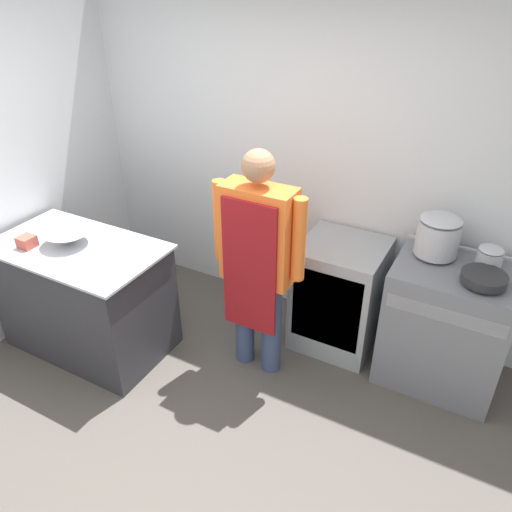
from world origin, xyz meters
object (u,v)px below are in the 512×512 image
stock_pot (438,235)px  sauce_pot (490,257)px  plastic_tub (27,242)px  fridge_unit (339,295)px  person_cook (258,254)px  stove (445,326)px  mixing_bowl (68,237)px  saute_pan (484,278)px

stock_pot → sauce_pot: size_ratio=1.73×
plastic_tub → stock_pot: (2.59, 1.18, 0.16)m
fridge_unit → sauce_pot: 1.11m
fridge_unit → person_cook: person_cook is taller
stove → sauce_pot: 0.58m
stove → person_cook: person_cook is taller
mixing_bowl → saute_pan: bearing=16.5°
fridge_unit → stock_pot: 0.89m
mixing_bowl → sauce_pot: sauce_pot is taller
mixing_bowl → person_cook: bearing=16.6°
plastic_tub → stock_pot: 2.85m
stock_pot → sauce_pot: 0.34m
mixing_bowl → plastic_tub: 0.29m
fridge_unit → person_cook: bearing=-127.8°
sauce_pot → plastic_tub: bearing=-157.9°
mixing_bowl → fridge_unit: bearing=28.1°
mixing_bowl → saute_pan: saute_pan is taller
mixing_bowl → plastic_tub: bearing=-142.2°
plastic_tub → saute_pan: saute_pan is taller
plastic_tub → stock_pot: bearing=24.6°
stock_pot → plastic_tub: bearing=-155.4°
stove → saute_pan: bearing=-33.6°
stock_pot → sauce_pot: bearing=-0.0°
fridge_unit → plastic_tub: bearing=-150.7°
stock_pot → saute_pan: size_ratio=1.01×
fridge_unit → plastic_tub: size_ratio=7.96×
mixing_bowl → saute_pan: 2.81m
person_cook → plastic_tub: (-1.56, -0.57, -0.04)m
saute_pan → stove: bearing=146.4°
stock_pot → saute_pan: stock_pot is taller
fridge_unit → saute_pan: saute_pan is taller
person_cook → sauce_pot: bearing=24.2°
fridge_unit → stock_pot: stock_pot is taller
stove → plastic_tub: plastic_tub is taller
stove → fridge_unit: size_ratio=1.08×
person_cook → stock_pot: bearing=30.8°
fridge_unit → mixing_bowl: size_ratio=2.59×
sauce_pot → person_cook: bearing=-155.8°
person_cook → saute_pan: person_cook is taller
fridge_unit → mixing_bowl: (-1.75, -0.94, 0.50)m
person_cook → saute_pan: (1.37, 0.40, 0.01)m
plastic_tub → saute_pan: 3.08m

